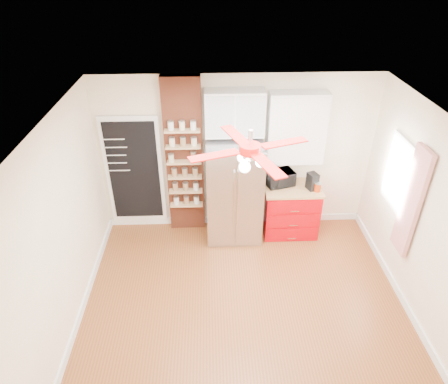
{
  "coord_description": "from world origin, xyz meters",
  "views": [
    {
      "loc": [
        -0.44,
        -3.9,
        4.32
      ],
      "look_at": [
        -0.25,
        0.9,
        1.32
      ],
      "focal_mm": 32.0,
      "sensor_mm": 36.0,
      "label": 1
    }
  ],
  "objects_px": {
    "red_cabinet": "(290,210)",
    "toaster_oven": "(280,178)",
    "ceiling_fan": "(250,149)",
    "coffee_maker": "(312,181)",
    "canister_left": "(317,187)",
    "pantry_jar_oats": "(171,158)",
    "fridge": "(234,191)"
  },
  "relations": [
    {
      "from": "red_cabinet",
      "to": "toaster_oven",
      "type": "height_order",
      "value": "toaster_oven"
    },
    {
      "from": "ceiling_fan",
      "to": "coffee_maker",
      "type": "distance_m",
      "value": 2.45
    },
    {
      "from": "red_cabinet",
      "to": "canister_left",
      "type": "distance_m",
      "value": 0.65
    },
    {
      "from": "ceiling_fan",
      "to": "red_cabinet",
      "type": "bearing_deg",
      "value": 61.29
    },
    {
      "from": "coffee_maker",
      "to": "pantry_jar_oats",
      "type": "xyz_separation_m",
      "value": [
        -2.27,
        0.13,
        0.4
      ]
    },
    {
      "from": "pantry_jar_oats",
      "to": "canister_left",
      "type": "bearing_deg",
      "value": -5.04
    },
    {
      "from": "ceiling_fan",
      "to": "toaster_oven",
      "type": "relative_size",
      "value": 3.11
    },
    {
      "from": "fridge",
      "to": "ceiling_fan",
      "type": "distance_m",
      "value": 2.25
    },
    {
      "from": "canister_left",
      "to": "fridge",
      "type": "bearing_deg",
      "value": 176.46
    },
    {
      "from": "fridge",
      "to": "canister_left",
      "type": "distance_m",
      "value": 1.35
    },
    {
      "from": "toaster_oven",
      "to": "pantry_jar_oats",
      "type": "bearing_deg",
      "value": 162.77
    },
    {
      "from": "fridge",
      "to": "pantry_jar_oats",
      "type": "relative_size",
      "value": 13.3
    },
    {
      "from": "red_cabinet",
      "to": "coffee_maker",
      "type": "height_order",
      "value": "coffee_maker"
    },
    {
      "from": "ceiling_fan",
      "to": "toaster_oven",
      "type": "height_order",
      "value": "ceiling_fan"
    },
    {
      "from": "pantry_jar_oats",
      "to": "coffee_maker",
      "type": "bearing_deg",
      "value": -3.34
    },
    {
      "from": "toaster_oven",
      "to": "pantry_jar_oats",
      "type": "relative_size",
      "value": 3.41
    },
    {
      "from": "fridge",
      "to": "ceiling_fan",
      "type": "relative_size",
      "value": 1.25
    },
    {
      "from": "fridge",
      "to": "ceiling_fan",
      "type": "xyz_separation_m",
      "value": [
        0.05,
        -1.63,
        1.55
      ]
    },
    {
      "from": "coffee_maker",
      "to": "canister_left",
      "type": "bearing_deg",
      "value": -65.69
    },
    {
      "from": "toaster_oven",
      "to": "canister_left",
      "type": "xyz_separation_m",
      "value": [
        0.58,
        -0.22,
        -0.05
      ]
    },
    {
      "from": "canister_left",
      "to": "pantry_jar_oats",
      "type": "bearing_deg",
      "value": 174.96
    },
    {
      "from": "ceiling_fan",
      "to": "pantry_jar_oats",
      "type": "bearing_deg",
      "value": 120.91
    },
    {
      "from": "pantry_jar_oats",
      "to": "fridge",
      "type": "bearing_deg",
      "value": -7.03
    },
    {
      "from": "red_cabinet",
      "to": "coffee_maker",
      "type": "distance_m",
      "value": 0.66
    },
    {
      "from": "toaster_oven",
      "to": "coffee_maker",
      "type": "height_order",
      "value": "coffee_maker"
    },
    {
      "from": "canister_left",
      "to": "pantry_jar_oats",
      "type": "distance_m",
      "value": 2.39
    },
    {
      "from": "pantry_jar_oats",
      "to": "ceiling_fan",
      "type": "bearing_deg",
      "value": -59.09
    },
    {
      "from": "fridge",
      "to": "canister_left",
      "type": "height_order",
      "value": "fridge"
    },
    {
      "from": "fridge",
      "to": "red_cabinet",
      "type": "bearing_deg",
      "value": 2.95
    },
    {
      "from": "toaster_oven",
      "to": "fridge",
      "type": "bearing_deg",
      "value": 172.73
    },
    {
      "from": "red_cabinet",
      "to": "canister_left",
      "type": "relative_size",
      "value": 6.47
    },
    {
      "from": "fridge",
      "to": "ceiling_fan",
      "type": "bearing_deg",
      "value": -88.24
    }
  ]
}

